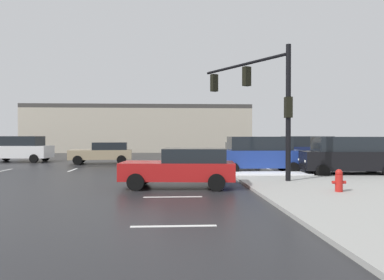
{
  "coord_description": "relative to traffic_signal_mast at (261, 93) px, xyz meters",
  "views": [
    {
      "loc": [
        -0.06,
        -22.43,
        2.13
      ],
      "look_at": [
        1.56,
        5.81,
        1.76
      ],
      "focal_mm": 34.19,
      "sensor_mm": 36.0,
      "label": 1
    }
  ],
  "objects": [
    {
      "name": "lane_markings",
      "position": [
        -2.98,
        3.96,
        -4.12
      ],
      "size": [
        36.15,
        36.15,
        0.01
      ],
      "color": "silver",
      "rests_on": "road_asphalt"
    },
    {
      "name": "road_asphalt",
      "position": [
        -4.19,
        5.34,
        -4.14
      ],
      "size": [
        44.0,
        44.0,
        0.02
      ],
      "primitive_type": "cube",
      "color": "#232326",
      "rests_on": "ground_plane"
    },
    {
      "name": "suv_blue",
      "position": [
        0.67,
        3.06,
        -3.06
      ],
      "size": [
        4.85,
        2.19,
        2.03
      ],
      "rotation": [
        0.0,
        0.0,
        -0.01
      ],
      "color": "navy",
      "rests_on": "road_asphalt"
    },
    {
      "name": "snow_strip_curbside",
      "position": [
        0.81,
        1.34,
        -3.98
      ],
      "size": [
        4.0,
        1.6,
        0.06
      ],
      "primitive_type": "cube",
      "color": "white",
      "rests_on": "sidewalk_corner"
    },
    {
      "name": "suv_black",
      "position": [
        4.91,
        1.29,
        -3.06
      ],
      "size": [
        4.95,
        2.47,
        2.03
      ],
      "rotation": [
        0.0,
        0.0,
        3.06
      ],
      "color": "black",
      "rests_on": "road_asphalt"
    },
    {
      "name": "sedan_red",
      "position": [
        -3.8,
        -2.45,
        -3.29
      ],
      "size": [
        4.65,
        2.35,
        1.58
      ],
      "rotation": [
        0.0,
        0.0,
        3.05
      ],
      "color": "#B21919",
      "rests_on": "road_asphalt"
    },
    {
      "name": "suv_navy",
      "position": [
        5.82,
        9.37,
        -3.06
      ],
      "size": [
        4.9,
        2.32,
        2.03
      ],
      "rotation": [
        0.0,
        0.0,
        0.04
      ],
      "color": "#141E47",
      "rests_on": "road_asphalt"
    },
    {
      "name": "sedan_tan",
      "position": [
        -9.26,
        10.28,
        -3.29
      ],
      "size": [
        4.66,
        2.35,
        1.58
      ],
      "rotation": [
        0.0,
        0.0,
        3.23
      ],
      "color": "tan",
      "rests_on": "road_asphalt"
    },
    {
      "name": "suv_white",
      "position": [
        -16.21,
        12.47,
        -3.06
      ],
      "size": [
        4.98,
        2.55,
        2.03
      ],
      "rotation": [
        0.0,
        0.0,
        3.04
      ],
      "color": "white",
      "rests_on": "road_asphalt"
    },
    {
      "name": "traffic_signal_mast",
      "position": [
        0.0,
        0.0,
        0.0
      ],
      "size": [
        3.18,
        5.42,
        5.93
      ],
      "rotation": [
        0.0,
        0.0,
        2.09
      ],
      "color": "black",
      "rests_on": "sidewalk_corner"
    },
    {
      "name": "fire_hydrant",
      "position": [
        1.65,
        -4.59,
        -3.61
      ],
      "size": [
        0.48,
        0.26,
        0.79
      ],
      "color": "red",
      "rests_on": "sidewalk_corner"
    },
    {
      "name": "sedan_grey",
      "position": [
        0.6,
        8.34,
        -3.29
      ],
      "size": [
        2.12,
        4.58,
        1.58
      ],
      "rotation": [
        0.0,
        0.0,
        -1.6
      ],
      "color": "slate",
      "rests_on": "road_asphalt"
    },
    {
      "name": "strip_building_background",
      "position": [
        -8.3,
        30.87,
        -1.2
      ],
      "size": [
        27.84,
        8.0,
        5.9
      ],
      "color": "#BCB29E",
      "rests_on": "ground_plane"
    },
    {
      "name": "ground_plane",
      "position": [
        -4.19,
        5.34,
        -4.15
      ],
      "size": [
        120.0,
        120.0,
        0.0
      ],
      "primitive_type": "plane",
      "color": "slate"
    }
  ]
}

